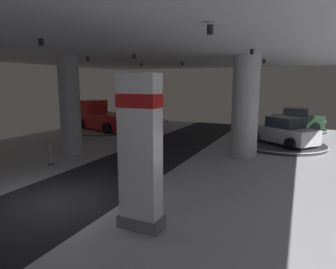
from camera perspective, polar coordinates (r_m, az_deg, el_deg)
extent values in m
cube|color=#B2B2B7|center=(11.23, -21.02, -12.08)|extent=(24.00, 44.00, 0.05)
cube|color=#232328|center=(11.22, -21.03, -11.94)|extent=(4.40, 44.00, 0.01)
cube|color=silver|center=(10.57, -22.96, 17.30)|extent=(24.00, 44.00, 0.10)
cylinder|color=black|center=(17.09, -15.10, 13.82)|extent=(0.16, 0.16, 0.22)
cylinder|color=black|center=(21.89, -5.10, 13.17)|extent=(0.16, 0.16, 0.22)
cylinder|color=black|center=(10.70, -23.12, 15.95)|extent=(0.16, 0.16, 0.22)
cylinder|color=black|center=(15.14, -6.46, 14.64)|extent=(0.16, 0.16, 0.22)
cylinder|color=black|center=(20.92, 2.77, 13.35)|extent=(0.16, 0.16, 0.22)
cylinder|color=black|center=(7.74, 8.06, 19.25)|extent=(0.16, 0.16, 0.22)
cylinder|color=black|center=(13.32, 15.75, 15.00)|extent=(0.16, 0.16, 0.22)
cylinder|color=black|center=(19.31, 17.87, 13.19)|extent=(0.16, 0.16, 0.22)
cylinder|color=#ADADB2|center=(17.80, -18.27, 5.20)|extent=(1.15, 1.15, 5.50)
cylinder|color=silver|center=(16.78, 14.55, 5.13)|extent=(1.43, 1.43, 5.50)
cube|color=slate|center=(8.81, -5.12, -16.25)|extent=(1.28, 0.67, 0.35)
cube|color=white|center=(8.10, -5.35, -2.47)|extent=(1.11, 0.58, 3.94)
cube|color=red|center=(7.92, -5.50, 6.47)|extent=(1.13, 0.61, 0.36)
cylinder|color=#333338|center=(27.61, 23.42, 0.87)|extent=(4.58, 4.58, 0.23)
cylinder|color=white|center=(27.60, 23.43, 1.05)|extent=(4.68, 4.68, 0.05)
cube|color=#2D5638|center=(27.52, 23.52, 2.37)|extent=(4.29, 2.02, 0.90)
cube|color=#2D3842|center=(27.45, 23.32, 3.94)|extent=(1.98, 1.66, 0.70)
cylinder|color=black|center=(28.49, 26.49, 1.83)|extent=(0.69, 0.26, 0.68)
cylinder|color=black|center=(26.51, 26.41, 1.31)|extent=(0.69, 0.26, 0.68)
cylinder|color=black|center=(28.66, 20.78, 2.27)|extent=(0.69, 0.26, 0.68)
cylinder|color=black|center=(26.69, 20.28, 1.78)|extent=(0.69, 0.26, 0.68)
sphere|color=white|center=(27.95, 27.82, 2.38)|extent=(0.18, 0.18, 0.18)
sphere|color=white|center=(26.96, 27.83, 2.15)|extent=(0.18, 0.18, 0.18)
cylinder|color=#B7B7BC|center=(24.79, -11.92, 0.61)|extent=(5.57, 5.57, 0.29)
cylinder|color=black|center=(24.78, -11.93, 0.88)|extent=(5.68, 5.68, 0.05)
cube|color=red|center=(24.67, -12.00, 2.67)|extent=(5.69, 3.63, 1.20)
cube|color=red|center=(25.96, -14.30, 5.26)|extent=(2.20, 2.33, 1.00)
cube|color=#28333D|center=(25.53, -13.66, 5.21)|extent=(0.62, 1.69, 0.75)
cylinder|color=black|center=(25.60, -16.54, 1.99)|extent=(0.89, 0.53, 0.84)
cylinder|color=black|center=(26.89, -12.27, 2.53)|extent=(0.89, 0.53, 0.84)
cylinder|color=black|center=(22.54, -11.61, 1.17)|extent=(0.89, 0.53, 0.84)
cylinder|color=black|center=(23.99, -7.08, 1.82)|extent=(0.89, 0.53, 0.84)
cylinder|color=#333338|center=(20.39, 20.96, -1.90)|extent=(5.24, 5.24, 0.23)
cylinder|color=white|center=(20.37, 20.97, -1.66)|extent=(5.35, 5.35, 0.05)
cube|color=silver|center=(20.26, 21.08, 0.11)|extent=(4.42, 4.01, 0.90)
cube|color=#2D3842|center=(20.06, 21.54, 2.15)|extent=(2.46, 2.40, 0.70)
cylinder|color=black|center=(20.56, 16.21, -0.25)|extent=(0.67, 0.59, 0.68)
cylinder|color=black|center=(21.98, 19.97, 0.18)|extent=(0.67, 0.59, 0.68)
cylinder|color=black|center=(18.65, 22.29, -1.61)|extent=(0.67, 0.59, 0.68)
cylinder|color=black|center=(20.21, 25.95, -1.03)|extent=(0.67, 0.59, 0.68)
sphere|color=white|center=(21.29, 16.07, 1.14)|extent=(0.18, 0.18, 0.18)
sphere|color=white|center=(21.98, 17.94, 1.31)|extent=(0.18, 0.18, 0.18)
cylinder|color=silver|center=(30.37, -5.67, 2.46)|extent=(5.92, 5.92, 0.30)
cylinder|color=black|center=(30.36, -5.68, 2.68)|extent=(6.04, 6.04, 0.05)
cube|color=navy|center=(30.28, -5.70, 3.88)|extent=(3.05, 4.56, 0.90)
cube|color=#2D3842|center=(30.07, -5.78, 5.27)|extent=(2.09, 2.30, 0.70)
cylinder|color=black|center=(31.90, -6.96, 3.67)|extent=(0.43, 0.71, 0.68)
cylinder|color=black|center=(31.54, -3.41, 3.66)|extent=(0.43, 0.71, 0.68)
cylinder|color=black|center=(29.14, -8.16, 3.06)|extent=(0.43, 0.71, 0.68)
cylinder|color=black|center=(28.74, -4.28, 3.04)|extent=(0.43, 0.71, 0.68)
sphere|color=white|center=(32.38, -5.86, 4.46)|extent=(0.18, 0.18, 0.18)
sphere|color=white|center=(32.20, -4.13, 4.46)|extent=(0.18, 0.18, 0.18)
cylinder|color=black|center=(16.42, -7.79, -3.05)|extent=(0.14, 0.14, 0.80)
cylinder|color=black|center=(16.48, -8.38, -3.02)|extent=(0.14, 0.14, 0.80)
cylinder|color=#472323|center=(16.32, -8.14, -0.77)|extent=(0.32, 0.32, 0.62)
sphere|color=beige|center=(16.25, -8.18, 0.68)|extent=(0.22, 0.22, 0.22)
cylinder|color=#333338|center=(16.07, -21.52, -5.34)|extent=(0.28, 0.28, 0.04)
cylinder|color=#B2B2B7|center=(15.96, -21.62, -3.75)|extent=(0.07, 0.07, 0.96)
sphere|color=#B2B2B7|center=(15.86, -21.73, -2.06)|extent=(0.10, 0.10, 0.10)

